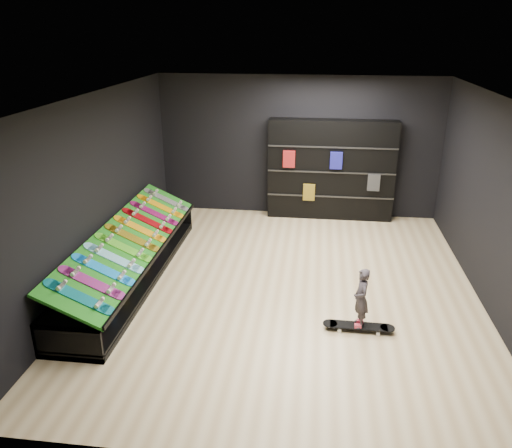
# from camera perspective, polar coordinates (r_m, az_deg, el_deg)

# --- Properties ---
(floor) EXTENTS (6.00, 7.00, 0.01)m
(floor) POSITION_cam_1_polar(r_m,az_deg,el_deg) (8.11, 3.36, -7.26)
(floor) COLOR beige
(floor) RESTS_ON ground
(ceiling) EXTENTS (6.00, 7.00, 0.01)m
(ceiling) POSITION_cam_1_polar(r_m,az_deg,el_deg) (7.16, 3.89, 14.24)
(ceiling) COLOR white
(ceiling) RESTS_ON ground
(wall_back) EXTENTS (6.00, 0.02, 3.00)m
(wall_back) POSITION_cam_1_polar(r_m,az_deg,el_deg) (10.87, 4.86, 8.75)
(wall_back) COLOR black
(wall_back) RESTS_ON ground
(wall_front) EXTENTS (6.00, 0.02, 3.00)m
(wall_front) POSITION_cam_1_polar(r_m,az_deg,el_deg) (4.35, 0.44, -12.19)
(wall_front) COLOR black
(wall_front) RESTS_ON ground
(wall_left) EXTENTS (0.02, 7.00, 3.00)m
(wall_left) POSITION_cam_1_polar(r_m,az_deg,el_deg) (8.23, -17.75, 3.53)
(wall_left) COLOR black
(wall_left) RESTS_ON ground
(wall_right) EXTENTS (0.02, 7.00, 3.00)m
(wall_right) POSITION_cam_1_polar(r_m,az_deg,el_deg) (7.92, 25.81, 1.65)
(wall_right) COLOR black
(wall_right) RESTS_ON ground
(display_rack) EXTENTS (0.90, 4.50, 0.50)m
(display_rack) POSITION_cam_1_polar(r_m,az_deg,el_deg) (8.52, -14.03, -4.55)
(display_rack) COLOR black
(display_rack) RESTS_ON ground
(turf_ramp) EXTENTS (0.92, 4.50, 0.46)m
(turf_ramp) POSITION_cam_1_polar(r_m,az_deg,el_deg) (8.31, -14.00, -1.72)
(turf_ramp) COLOR #13640F
(turf_ramp) RESTS_ON display_rack
(back_shelving) EXTENTS (2.66, 0.31, 2.13)m
(back_shelving) POSITION_cam_1_polar(r_m,az_deg,el_deg) (10.80, 8.57, 6.12)
(back_shelving) COLOR black
(back_shelving) RESTS_ON ground
(floor_skateboard) EXTENTS (0.98, 0.24, 0.09)m
(floor_skateboard) POSITION_cam_1_polar(r_m,az_deg,el_deg) (7.17, 11.63, -11.56)
(floor_skateboard) COLOR black
(floor_skateboard) RESTS_ON ground
(child) EXTENTS (0.17, 0.21, 0.51)m
(child) POSITION_cam_1_polar(r_m,az_deg,el_deg) (7.01, 11.81, -9.48)
(child) COLOR black
(child) RESTS_ON floor_skateboard
(display_board_0) EXTENTS (0.93, 0.22, 0.50)m
(display_board_0) POSITION_cam_1_polar(r_m,az_deg,el_deg) (6.75, -19.54, -7.86)
(display_board_0) COLOR #0C8C99
(display_board_0) RESTS_ON turf_ramp
(display_board_1) EXTENTS (0.93, 0.22, 0.50)m
(display_board_1) POSITION_cam_1_polar(r_m,az_deg,el_deg) (7.04, -18.21, -6.38)
(display_board_1) COLOR #2626BF
(display_board_1) RESTS_ON turf_ramp
(display_board_2) EXTENTS (0.93, 0.22, 0.50)m
(display_board_2) POSITION_cam_1_polar(r_m,az_deg,el_deg) (7.35, -17.00, -5.02)
(display_board_2) COLOR blue
(display_board_2) RESTS_ON turf_ramp
(display_board_3) EXTENTS (0.93, 0.22, 0.50)m
(display_board_3) POSITION_cam_1_polar(r_m,az_deg,el_deg) (7.66, -15.89, -3.77)
(display_board_3) COLOR #0CB2E5
(display_board_3) RESTS_ON turf_ramp
(display_board_4) EXTENTS (0.93, 0.22, 0.50)m
(display_board_4) POSITION_cam_1_polar(r_m,az_deg,el_deg) (7.97, -14.87, -2.62)
(display_board_4) COLOR green
(display_board_4) RESTS_ON turf_ramp
(display_board_5) EXTENTS (0.93, 0.22, 0.50)m
(display_board_5) POSITION_cam_1_polar(r_m,az_deg,el_deg) (8.30, -13.93, -1.55)
(display_board_5) COLOR yellow
(display_board_5) RESTS_ON turf_ramp
(display_board_6) EXTENTS (0.93, 0.22, 0.50)m
(display_board_6) POSITION_cam_1_polar(r_m,az_deg,el_deg) (8.62, -13.06, -0.56)
(display_board_6) COLOR orange
(display_board_6) RESTS_ON turf_ramp
(display_board_7) EXTENTS (0.93, 0.22, 0.50)m
(display_board_7) POSITION_cam_1_polar(r_m,az_deg,el_deg) (8.95, -12.26, 0.35)
(display_board_7) COLOR red
(display_board_7) RESTS_ON turf_ramp
(display_board_8) EXTENTS (0.93, 0.22, 0.50)m
(display_board_8) POSITION_cam_1_polar(r_m,az_deg,el_deg) (9.29, -11.52, 1.20)
(display_board_8) COLOR #E5198C
(display_board_8) RESTS_ON turf_ramp
(display_board_9) EXTENTS (0.93, 0.22, 0.50)m
(display_board_9) POSITION_cam_1_polar(r_m,az_deg,el_deg) (9.63, -10.82, 1.99)
(display_board_9) COLOR yellow
(display_board_9) RESTS_ON turf_ramp
(display_board_10) EXTENTS (0.93, 0.22, 0.50)m
(display_board_10) POSITION_cam_1_polar(r_m,az_deg,el_deg) (9.97, -10.17, 2.73)
(display_board_10) COLOR black
(display_board_10) RESTS_ON turf_ramp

